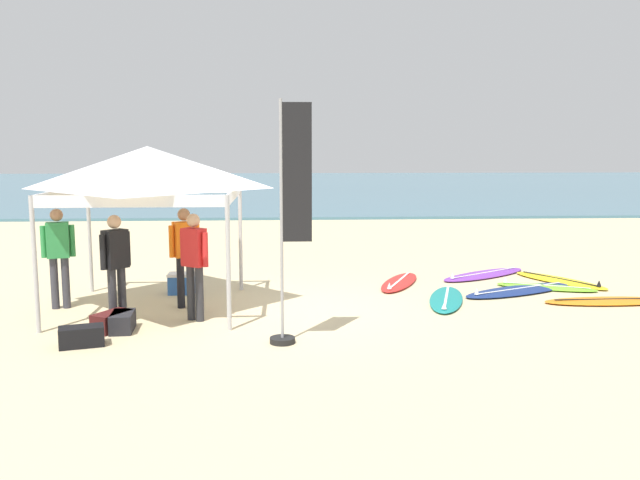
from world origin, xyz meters
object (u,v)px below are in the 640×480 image
object	(u,v)px
banner_flag	(290,233)
gear_bag_on_sand	(123,322)
surfboard_teal	(446,299)
surfboard_orange	(610,301)
surfboard_red	(399,282)
surfboard_navy	(519,290)
gear_bag_by_pole	(112,321)
person_orange	(185,250)
person_green	(58,251)
canopy_tent	(148,168)
gear_bag_near_tent	(82,336)
cooler_box	(182,283)
surfboard_lime	(546,287)
person_red	(194,259)
surfboard_purple	(484,274)
surfboard_yellow	(560,280)
person_black	(116,261)

from	to	relation	value
banner_flag	gear_bag_on_sand	xyz separation A→B (m)	(-2.52, 0.74, -1.43)
surfboard_teal	surfboard_orange	world-z (taller)	same
surfboard_teal	surfboard_red	distance (m)	1.63
surfboard_navy	gear_bag_on_sand	distance (m)	7.25
gear_bag_by_pole	gear_bag_on_sand	world-z (taller)	same
person_orange	person_green	xyz separation A→B (m)	(-2.12, 0.03, 0.00)
canopy_tent	surfboard_navy	size ratio (longest dim) A/B	1.13
surfboard_teal	surfboard_orange	bearing A→B (deg)	-5.68
surfboard_navy	gear_bag_by_pole	distance (m)	7.39
surfboard_orange	person_orange	bearing A→B (deg)	179.36
gear_bag_by_pole	gear_bag_on_sand	bearing A→B (deg)	-14.47
gear_bag_near_tent	cooler_box	size ratio (longest dim) A/B	1.20
surfboard_orange	gear_bag_on_sand	xyz separation A→B (m)	(-8.18, -1.37, 0.10)
surfboard_lime	gear_bag_near_tent	world-z (taller)	gear_bag_near_tent
person_red	person_green	world-z (taller)	same
person_orange	cooler_box	bearing A→B (deg)	102.20
banner_flag	gear_bag_near_tent	world-z (taller)	banner_flag
surfboard_red	surfboard_navy	bearing A→B (deg)	-21.85
surfboard_red	person_orange	bearing A→B (deg)	-156.65
surfboard_purple	surfboard_navy	distance (m)	1.57
person_orange	cooler_box	world-z (taller)	person_orange
surfboard_orange	person_red	world-z (taller)	person_red
banner_flag	surfboard_orange	bearing A→B (deg)	20.49
person_orange	surfboard_orange	bearing A→B (deg)	-0.64
cooler_box	person_green	bearing A→B (deg)	-151.30
gear_bag_on_sand	cooler_box	size ratio (longest dim) A/B	1.20
surfboard_red	surfboard_orange	size ratio (longest dim) A/B	0.89
surfboard_orange	banner_flag	distance (m)	6.24
person_orange	surfboard_yellow	bearing A→B (deg)	13.30
person_black	gear_bag_on_sand	bearing A→B (deg)	-68.87
banner_flag	gear_bag_by_pole	distance (m)	3.14
surfboard_navy	person_black	bearing A→B (deg)	-165.04
surfboard_purple	banner_flag	size ratio (longest dim) A/B	0.69
banner_flag	gear_bag_on_sand	world-z (taller)	banner_flag
banner_flag	canopy_tent	bearing A→B (deg)	137.71
surfboard_lime	person_orange	world-z (taller)	person_orange
surfboard_purple	person_black	size ratio (longest dim) A/B	1.37
surfboard_navy	canopy_tent	bearing A→B (deg)	-171.93
surfboard_purple	gear_bag_on_sand	world-z (taller)	gear_bag_on_sand
surfboard_red	surfboard_purple	bearing A→B (deg)	20.07
surfboard_purple	person_red	size ratio (longest dim) A/B	1.37
surfboard_red	person_red	size ratio (longest dim) A/B	1.22
cooler_box	person_orange	bearing A→B (deg)	-77.80
canopy_tent	surfboard_navy	world-z (taller)	canopy_tent
surfboard_lime	surfboard_yellow	bearing A→B (deg)	48.37
gear_bag_by_pole	person_black	bearing A→B (deg)	91.05
person_green	person_black	world-z (taller)	same
canopy_tent	person_red	world-z (taller)	canopy_tent
surfboard_red	person_black	distance (m)	5.69
banner_flag	gear_bag_by_pole	world-z (taller)	banner_flag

